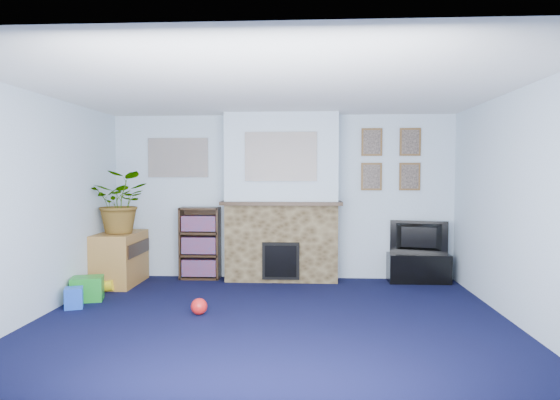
# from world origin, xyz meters

# --- Properties ---
(floor) EXTENTS (5.00, 4.50, 0.01)m
(floor) POSITION_xyz_m (0.00, 0.00, 0.00)
(floor) COLOR black
(floor) RESTS_ON ground
(ceiling) EXTENTS (5.00, 4.50, 0.01)m
(ceiling) POSITION_xyz_m (0.00, 0.00, 2.40)
(ceiling) COLOR white
(ceiling) RESTS_ON wall_back
(wall_back) EXTENTS (5.00, 0.04, 2.40)m
(wall_back) POSITION_xyz_m (0.00, 2.25, 1.20)
(wall_back) COLOR silver
(wall_back) RESTS_ON ground
(wall_front) EXTENTS (5.00, 0.04, 2.40)m
(wall_front) POSITION_xyz_m (0.00, -2.25, 1.20)
(wall_front) COLOR silver
(wall_front) RESTS_ON ground
(wall_left) EXTENTS (0.04, 4.50, 2.40)m
(wall_left) POSITION_xyz_m (-2.50, 0.00, 1.20)
(wall_left) COLOR silver
(wall_left) RESTS_ON ground
(wall_right) EXTENTS (0.04, 4.50, 2.40)m
(wall_right) POSITION_xyz_m (2.50, 0.00, 1.20)
(wall_right) COLOR silver
(wall_right) RESTS_ON ground
(chimney_breast) EXTENTS (1.72, 0.50, 2.40)m
(chimney_breast) POSITION_xyz_m (0.00, 2.05, 1.18)
(chimney_breast) COLOR brown
(chimney_breast) RESTS_ON ground
(collage_main) EXTENTS (1.00, 0.03, 0.68)m
(collage_main) POSITION_xyz_m (0.00, 1.84, 1.78)
(collage_main) COLOR gray
(collage_main) RESTS_ON chimney_breast
(collage_left) EXTENTS (0.90, 0.03, 0.58)m
(collage_left) POSITION_xyz_m (-1.55, 2.23, 1.78)
(collage_left) COLOR gray
(collage_left) RESTS_ON wall_back
(portrait_tl) EXTENTS (0.30, 0.03, 0.40)m
(portrait_tl) POSITION_xyz_m (1.30, 2.23, 2.00)
(portrait_tl) COLOR brown
(portrait_tl) RESTS_ON wall_back
(portrait_tr) EXTENTS (0.30, 0.03, 0.40)m
(portrait_tr) POSITION_xyz_m (1.85, 2.23, 2.00)
(portrait_tr) COLOR brown
(portrait_tr) RESTS_ON wall_back
(portrait_bl) EXTENTS (0.30, 0.03, 0.40)m
(portrait_bl) POSITION_xyz_m (1.30, 2.23, 1.50)
(portrait_bl) COLOR brown
(portrait_bl) RESTS_ON wall_back
(portrait_br) EXTENTS (0.30, 0.03, 0.40)m
(portrait_br) POSITION_xyz_m (1.85, 2.23, 1.50)
(portrait_br) COLOR brown
(portrait_br) RESTS_ON wall_back
(tv_stand) EXTENTS (0.86, 0.36, 0.41)m
(tv_stand) POSITION_xyz_m (1.95, 2.03, 0.22)
(tv_stand) COLOR black
(tv_stand) RESTS_ON ground
(television) EXTENTS (0.81, 0.30, 0.46)m
(television) POSITION_xyz_m (1.95, 2.05, 0.64)
(television) COLOR black
(television) RESTS_ON tv_stand
(bookshelf) EXTENTS (0.58, 0.28, 1.05)m
(bookshelf) POSITION_xyz_m (-1.20, 2.11, 0.50)
(bookshelf) COLOR black
(bookshelf) RESTS_ON ground
(sideboard) EXTENTS (0.52, 0.93, 0.72)m
(sideboard) POSITION_xyz_m (-2.24, 1.68, 0.35)
(sideboard) COLOR olive
(sideboard) RESTS_ON ground
(potted_plant) EXTENTS (0.81, 0.71, 0.86)m
(potted_plant) POSITION_xyz_m (-2.19, 1.63, 1.15)
(potted_plant) COLOR #26661E
(potted_plant) RESTS_ON sideboard
(mantel_clock) EXTENTS (0.09, 0.05, 0.13)m
(mantel_clock) POSITION_xyz_m (-0.01, 2.00, 1.22)
(mantel_clock) COLOR gold
(mantel_clock) RESTS_ON chimney_breast
(mantel_candle) EXTENTS (0.05, 0.05, 0.17)m
(mantel_candle) POSITION_xyz_m (0.33, 2.00, 1.23)
(mantel_candle) COLOR #B2BFC6
(mantel_candle) RESTS_ON chimney_breast
(mantel_teddy) EXTENTS (0.12, 0.12, 0.12)m
(mantel_teddy) POSITION_xyz_m (-0.49, 2.00, 1.22)
(mantel_teddy) COLOR slate
(mantel_teddy) RESTS_ON chimney_breast
(mantel_can) EXTENTS (0.05, 0.05, 0.11)m
(mantel_can) POSITION_xyz_m (0.73, 2.00, 1.21)
(mantel_can) COLOR blue
(mantel_can) RESTS_ON chimney_breast
(green_crate) EXTENTS (0.43, 0.38, 0.29)m
(green_crate) POSITION_xyz_m (-2.30, 0.76, 0.14)
(green_crate) COLOR #198C26
(green_crate) RESTS_ON ground
(toy_ball) EXTENTS (0.18, 0.18, 0.18)m
(toy_ball) POSITION_xyz_m (-0.81, 0.23, 0.09)
(toy_ball) COLOR red
(toy_ball) RESTS_ON ground
(toy_block) EXTENTS (0.25, 0.25, 0.24)m
(toy_block) POSITION_xyz_m (-2.30, 0.41, 0.11)
(toy_block) COLOR blue
(toy_block) RESTS_ON ground
(toy_tube) EXTENTS (0.31, 0.14, 0.18)m
(toy_tube) POSITION_xyz_m (-2.30, 1.20, 0.07)
(toy_tube) COLOR yellow
(toy_tube) RESTS_ON ground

